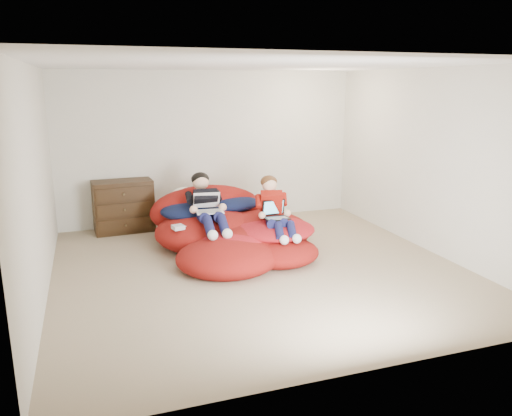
# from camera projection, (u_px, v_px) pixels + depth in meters

# --- Properties ---
(room_shell) EXTENTS (5.10, 5.10, 2.77)m
(room_shell) POSITION_uv_depth(u_px,v_px,m) (259.00, 252.00, 6.30)
(room_shell) COLOR tan
(room_shell) RESTS_ON ground
(dresser) EXTENTS (0.94, 0.55, 0.82)m
(dresser) POSITION_uv_depth(u_px,v_px,m) (123.00, 206.00, 7.87)
(dresser) COLOR #311F0D
(dresser) RESTS_ON ground
(beanbag_pile) EXTENTS (2.25, 2.47, 0.87)m
(beanbag_pile) POSITION_uv_depth(u_px,v_px,m) (232.00, 231.00, 7.09)
(beanbag_pile) COLOR maroon
(beanbag_pile) RESTS_ON ground
(cream_pillow) EXTENTS (0.45, 0.28, 0.28)m
(cream_pillow) POSITION_uv_depth(u_px,v_px,m) (184.00, 196.00, 7.59)
(cream_pillow) COLOR white
(cream_pillow) RESTS_ON beanbag_pile
(older_boy) EXTENTS (0.37, 1.30, 0.69)m
(older_boy) POSITION_uv_depth(u_px,v_px,m) (206.00, 203.00, 6.99)
(older_boy) COLOR black
(older_boy) RESTS_ON beanbag_pile
(younger_boy) EXTENTS (0.40, 0.99, 0.75)m
(younger_boy) POSITION_uv_depth(u_px,v_px,m) (275.00, 207.00, 6.82)
(younger_boy) COLOR #A3190E
(younger_boy) RESTS_ON beanbag_pile
(laptop_white) EXTENTS (0.39, 0.41, 0.25)m
(laptop_white) POSITION_uv_depth(u_px,v_px,m) (208.00, 206.00, 6.89)
(laptop_white) COLOR silver
(laptop_white) RESTS_ON older_boy
(laptop_black) EXTENTS (0.34, 0.30, 0.24)m
(laptop_black) POSITION_uv_depth(u_px,v_px,m) (275.00, 213.00, 6.80)
(laptop_black) COLOR black
(laptop_black) RESTS_ON younger_boy
(power_adapter) EXTENTS (0.17, 0.17, 0.05)m
(power_adapter) POSITION_uv_depth(u_px,v_px,m) (178.00, 227.00, 6.67)
(power_adapter) COLOR silver
(power_adapter) RESTS_ON beanbag_pile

